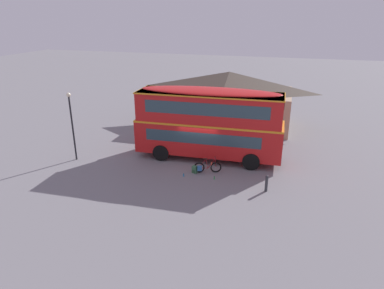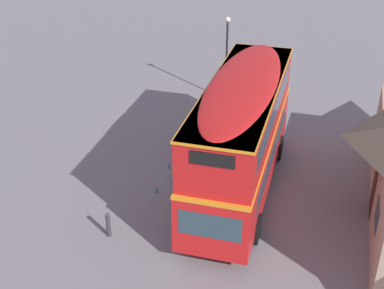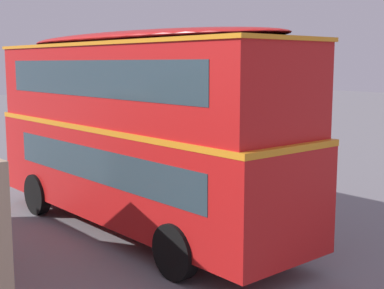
# 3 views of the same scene
# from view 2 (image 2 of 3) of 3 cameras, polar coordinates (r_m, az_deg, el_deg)

# --- Properties ---
(ground_plane) EXTENTS (120.00, 120.00, 0.00)m
(ground_plane) POSITION_cam_2_polar(r_m,az_deg,el_deg) (22.10, 3.88, -4.11)
(ground_plane) COLOR slate
(double_decker_bus) EXTENTS (9.76, 3.02, 4.79)m
(double_decker_bus) POSITION_cam_2_polar(r_m,az_deg,el_deg) (20.32, 5.24, 1.30)
(double_decker_bus) COLOR black
(double_decker_bus) RESTS_ON ground
(touring_bicycle) EXTENTS (1.66, 0.79, 0.99)m
(touring_bicycle) POSITION_cam_2_polar(r_m,az_deg,el_deg) (21.62, -1.25, -3.70)
(touring_bicycle) COLOR black
(touring_bicycle) RESTS_ON ground
(backpack_on_ground) EXTENTS (0.36, 0.34, 0.50)m
(backpack_on_ground) POSITION_cam_2_polar(r_m,az_deg,el_deg) (22.31, -1.27, -2.90)
(backpack_on_ground) COLOR #386642
(backpack_on_ground) RESTS_ON ground
(water_bottle_blue_sports) EXTENTS (0.07, 0.07, 0.21)m
(water_bottle_blue_sports) POSITION_cam_2_polar(r_m,az_deg,el_deg) (22.99, -2.45, -2.35)
(water_bottle_blue_sports) COLOR #338CBF
(water_bottle_blue_sports) RESTS_ON ground
(water_bottle_green_metal) EXTENTS (0.07, 0.07, 0.21)m
(water_bottle_green_metal) POSITION_cam_2_polar(r_m,az_deg,el_deg) (21.48, -3.80, -4.89)
(water_bottle_green_metal) COLOR green
(water_bottle_green_metal) RESTS_ON ground
(street_lamp) EXTENTS (0.28, 0.28, 4.58)m
(street_lamp) POSITION_cam_2_polar(r_m,az_deg,el_deg) (28.45, 3.73, 10.05)
(street_lamp) COLOR black
(street_lamp) RESTS_ON ground
(kerb_bollard) EXTENTS (0.16, 0.16, 0.97)m
(kerb_bollard) POSITION_cam_2_polar(r_m,az_deg,el_deg) (19.19, -8.93, -8.42)
(kerb_bollard) COLOR #333338
(kerb_bollard) RESTS_ON ground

